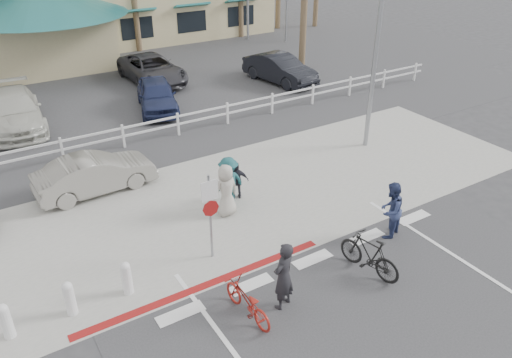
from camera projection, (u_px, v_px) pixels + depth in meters
ground at (326, 271)px, 13.44m from camera, size 140.00×140.00×0.00m
bike_path at (379, 317)px, 11.95m from camera, size 12.00×16.00×0.01m
sidewalk_plaza at (242, 198)px, 16.79m from camera, size 22.00×7.00×0.01m
cross_street at (191, 154)px, 19.77m from camera, size 40.00×5.00×0.01m
parking_lot at (115, 89)px, 26.84m from camera, size 50.00×16.00×0.01m
curb_red at (206, 285)px, 12.94m from camera, size 7.00×0.25×0.02m
rail_fence at (180, 124)px, 21.25m from camera, size 29.40×0.16×1.00m
sign_post at (210, 213)px, 13.32m from camera, size 0.50×0.10×2.90m
bollard_0 at (127, 278)px, 12.48m from camera, size 0.26×0.26×0.95m
bollard_1 at (70, 298)px, 11.83m from camera, size 0.26×0.26×0.95m
bollard_2 at (6, 321)px, 11.18m from camera, size 0.26×0.26×0.95m
streetlight_0 at (378, 34)px, 18.38m from camera, size 0.60×2.00×9.00m
info_sign at (287, 1)px, 34.95m from camera, size 1.20×0.16×5.60m
bike_red at (247, 302)px, 11.76m from camera, size 0.75×1.78×0.91m
rider_red at (284, 276)px, 11.86m from camera, size 0.79×0.65×1.84m
bike_black at (369, 255)px, 13.16m from camera, size 0.87×1.95×1.13m
rider_black at (391, 210)px, 14.50m from camera, size 1.04×0.94×1.76m
pedestrian_a at (229, 182)px, 15.98m from camera, size 1.23×0.86×1.74m
pedestrian_child at (237, 181)px, 16.51m from camera, size 0.84×0.64×1.33m
pedestrian_b at (226, 190)px, 15.54m from camera, size 0.92×0.67×1.73m
car_white_sedan at (95, 174)px, 16.93m from camera, size 4.08×1.60×1.32m
lot_car_1 at (15, 111)px, 21.81m from camera, size 2.51×5.50×1.56m
lot_car_2 at (157, 95)px, 23.76m from camera, size 2.82×4.58×1.45m
lot_car_3 at (280, 69)px, 27.51m from camera, size 2.36×4.84×1.53m
lot_car_5 at (152, 69)px, 27.53m from camera, size 2.60×5.37×1.47m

